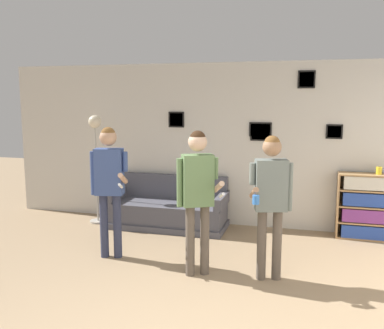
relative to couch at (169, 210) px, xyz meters
The scene contains 8 objects.
wall_back 1.61m from the couch, 20.64° to the left, with size 8.32×0.08×2.70m.
couch is the anchor object (origin of this frame).
bookshelf 3.09m from the couch, ahead, with size 0.83×0.30×1.00m.
floor_lamp 1.65m from the couch, behind, with size 0.28×0.28×1.84m.
person_player_foreground_left 1.76m from the couch, 101.24° to the right, with size 0.55×0.44×1.75m.
person_player_foreground_center 2.19m from the couch, 61.87° to the right, with size 0.60×0.40×1.75m.
person_watcher_holding_cup 2.60m from the couch, 43.32° to the right, with size 0.48×0.51×1.70m.
drinking_cup 3.33m from the couch, ahead, with size 0.08×0.08×0.11m.
Camera 1 is at (1.08, -3.12, 2.11)m, focal length 40.00 mm.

